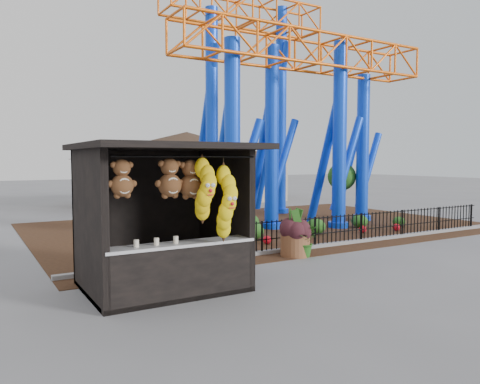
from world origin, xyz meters
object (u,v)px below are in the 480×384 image
terracotta_planter (295,245)px  potted_plant (303,241)px  prize_booth (166,219)px  roller_coaster (280,74)px

terracotta_planter → potted_plant: size_ratio=0.94×
terracotta_planter → potted_plant: (0.15, -0.19, 0.13)m
prize_booth → roller_coaster: (8.11, 7.33, 4.91)m
potted_plant → roller_coaster: bearing=40.7°
prize_booth → potted_plant: prize_booth is taller
terracotta_planter → roller_coaster: bearing=58.5°
terracotta_planter → potted_plant: 0.27m
roller_coaster → terracotta_planter: 9.19m
roller_coaster → potted_plant: (-3.43, -6.04, -5.99)m
roller_coaster → potted_plant: bearing=-119.6°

